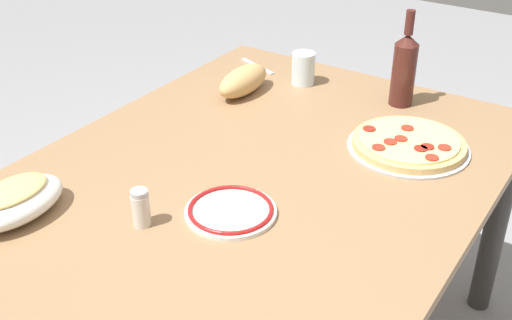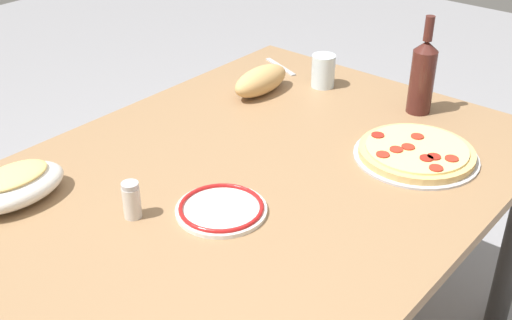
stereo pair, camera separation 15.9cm
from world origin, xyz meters
The scene contains 9 objects.
dining_table centered at (0.00, 0.00, 0.61)m, with size 1.44×1.07×0.71m.
pepperoni_pizza centered at (-0.31, 0.27, 0.72)m, with size 0.32×0.32×0.03m.
baked_pasta_dish centered at (0.45, -0.34, 0.75)m, with size 0.24×0.15×0.08m.
wine_bottle centered at (-0.56, 0.15, 0.82)m, with size 0.07×0.07×0.29m.
water_glass centered at (-0.54, -0.17, 0.76)m, with size 0.07×0.07×0.10m, color silver.
side_plate_near centered at (0.19, 0.06, 0.71)m, with size 0.21×0.21×0.02m.
bread_loaf centered at (-0.37, -0.29, 0.75)m, with size 0.22×0.09×0.08m, color tan.
spice_shaker centered at (0.33, -0.08, 0.75)m, with size 0.04×0.04×0.09m.
fork_right centered at (-0.57, -0.37, 0.71)m, with size 0.17×0.02×0.01m, color #B7B7BC.
Camera 2 is at (1.05, 0.88, 1.53)m, focal length 45.41 mm.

